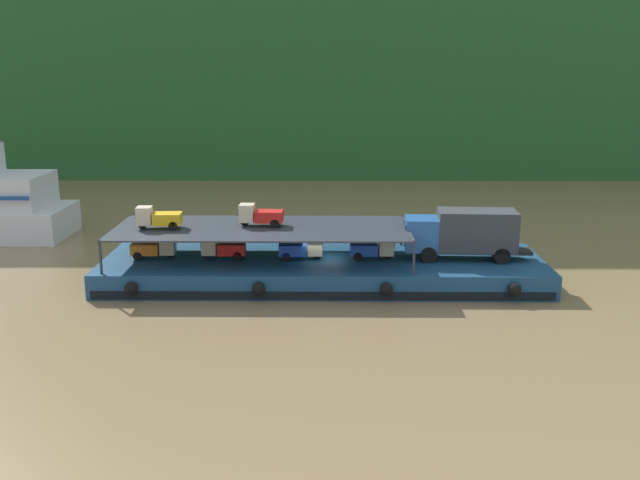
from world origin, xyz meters
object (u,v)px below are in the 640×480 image
at_px(cargo_barge, 323,270).
at_px(covered_lorry, 464,233).
at_px(mini_truck_upper_mid, 260,215).
at_px(mini_truck_lower_stern, 155,247).
at_px(mini_truck_lower_mid, 302,248).
at_px(mini_truck_lower_aft, 223,248).
at_px(mini_truck_lower_fore, 373,248).
at_px(mini_truck_upper_stern, 158,218).

bearing_deg(cargo_barge, covered_lorry, 0.37).
bearing_deg(cargo_barge, mini_truck_upper_mid, 173.70).
xyz_separation_m(mini_truck_lower_stern, mini_truck_lower_mid, (9.24, -0.12, 0.00)).
relative_size(cargo_barge, mini_truck_lower_mid, 9.94).
bearing_deg(mini_truck_upper_mid, cargo_barge, -6.30).
height_order(covered_lorry, mini_truck_lower_mid, covered_lorry).
relative_size(mini_truck_lower_aft, mini_truck_lower_fore, 1.00).
distance_m(mini_truck_lower_aft, mini_truck_lower_mid, 4.95).
distance_m(mini_truck_lower_mid, mini_truck_lower_fore, 4.46).
height_order(mini_truck_lower_aft, mini_truck_lower_mid, same).
bearing_deg(mini_truck_lower_fore, mini_truck_upper_stern, -178.35).
height_order(cargo_barge, mini_truck_upper_stern, mini_truck_upper_stern).
bearing_deg(mini_truck_lower_stern, mini_truck_lower_mid, -0.76).
xyz_separation_m(cargo_barge, mini_truck_lower_mid, (-1.33, -0.07, 1.44)).
distance_m(cargo_barge, mini_truck_upper_stern, 10.70).
bearing_deg(mini_truck_lower_stern, mini_truck_upper_mid, 3.25).
bearing_deg(mini_truck_lower_stern, cargo_barge, -0.29).
bearing_deg(mini_truck_lower_stern, mini_truck_lower_aft, -0.17).
bearing_deg(mini_truck_upper_stern, covered_lorry, 1.27).
bearing_deg(covered_lorry, mini_truck_upper_mid, 178.30).
bearing_deg(mini_truck_upper_stern, mini_truck_lower_fore, 1.65).
xyz_separation_m(covered_lorry, mini_truck_upper_mid, (-12.68, 0.38, 1.00)).
height_order(mini_truck_lower_aft, mini_truck_lower_fore, same).
height_order(mini_truck_lower_fore, mini_truck_upper_mid, mini_truck_upper_mid).
xyz_separation_m(mini_truck_lower_aft, mini_truck_upper_stern, (-3.85, -0.40, 2.00)).
distance_m(cargo_barge, mini_truck_upper_mid, 5.23).
bearing_deg(cargo_barge, mini_truck_lower_mid, -177.00).
height_order(mini_truck_lower_stern, mini_truck_upper_stern, mini_truck_upper_stern).
bearing_deg(mini_truck_lower_fore, covered_lorry, 0.38).
bearing_deg(mini_truck_lower_aft, mini_truck_lower_stern, 179.83).
height_order(mini_truck_upper_stern, mini_truck_upper_mid, same).
relative_size(mini_truck_lower_aft, mini_truck_lower_mid, 1.00).
bearing_deg(mini_truck_lower_stern, mini_truck_upper_stern, -43.01).
xyz_separation_m(mini_truck_lower_stern, mini_truck_lower_aft, (4.29, -0.01, 0.00)).
xyz_separation_m(mini_truck_lower_stern, mini_truck_upper_stern, (0.45, -0.42, 2.00)).
relative_size(mini_truck_lower_stern, mini_truck_upper_stern, 1.00).
height_order(cargo_barge, mini_truck_lower_stern, mini_truck_lower_stern).
xyz_separation_m(mini_truck_lower_mid, mini_truck_lower_fore, (4.46, 0.09, 0.00)).
distance_m(mini_truck_lower_fore, mini_truck_upper_mid, 7.33).
bearing_deg(cargo_barge, mini_truck_lower_fore, 0.34).
bearing_deg(mini_truck_lower_fore, mini_truck_lower_aft, 179.86).
bearing_deg(mini_truck_upper_stern, mini_truck_upper_mid, 7.29).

